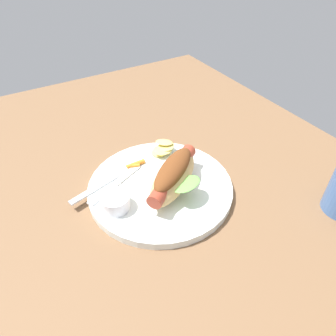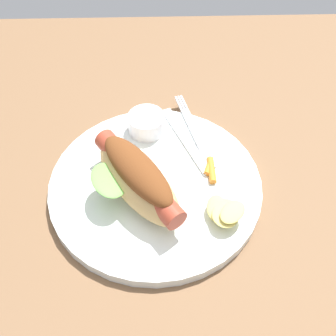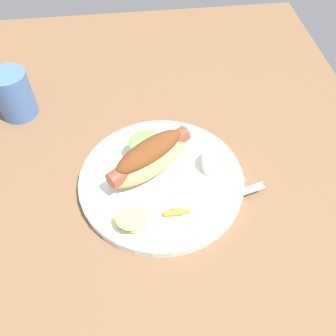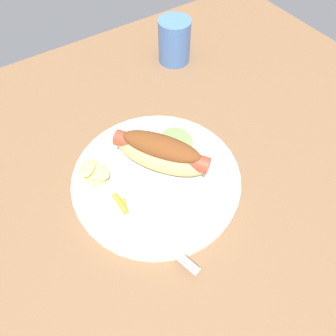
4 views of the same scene
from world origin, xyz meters
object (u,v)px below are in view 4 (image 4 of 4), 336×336
object	(u,v)px
plate	(157,179)
carrot_garnish	(122,204)
sauce_ramekin	(197,213)
knife	(158,223)
fork	(156,237)
chips_pile	(94,173)
hot_dog	(162,153)
drinking_cup	(174,41)

from	to	relation	value
plate	carrot_garnish	world-z (taller)	carrot_garnish
sauce_ramekin	knife	size ratio (longest dim) A/B	0.38
fork	chips_pile	size ratio (longest dim) A/B	2.45
plate	sauce_ramekin	world-z (taller)	sauce_ramekin
sauce_ramekin	hot_dog	bearing A→B (deg)	84.96
knife	carrot_garnish	bearing A→B (deg)	-175.27
carrot_garnish	drinking_cup	bearing A→B (deg)	44.37
fork	drinking_cup	world-z (taller)	drinking_cup
knife	chips_pile	xyz separation A→B (cm)	(-4.21, 13.30, 0.96)
plate	chips_pile	bearing A→B (deg)	147.41
sauce_ramekin	knife	xyz separation A→B (cm)	(-5.70, 2.40, -1.23)
drinking_cup	fork	bearing A→B (deg)	-127.37
hot_dog	chips_pile	distance (cm)	11.92
sauce_ramekin	chips_pile	size ratio (longest dim) A/B	0.87
plate	fork	size ratio (longest dim) A/B	1.88
chips_pile	drinking_cup	world-z (taller)	drinking_cup
fork	knife	xyz separation A→B (cm)	(1.41, 1.69, -0.02)
sauce_ramekin	chips_pile	distance (cm)	18.57
sauce_ramekin	fork	size ratio (longest dim) A/B	0.35
chips_pile	drinking_cup	size ratio (longest dim) A/B	0.64
chips_pile	sauce_ramekin	bearing A→B (deg)	-57.71
hot_dog	knife	distance (cm)	11.73
hot_dog	knife	size ratio (longest dim) A/B	1.18
hot_dog	plate	bearing A→B (deg)	-90.58
plate	sauce_ramekin	distance (cm)	10.35
knife	chips_pile	bearing A→B (deg)	174.33
sauce_ramekin	drinking_cup	world-z (taller)	drinking_cup
hot_dog	fork	xyz separation A→B (cm)	(-8.12, -10.77, -3.14)
plate	hot_dog	xyz separation A→B (cm)	(2.10, 1.43, 4.14)
sauce_ramekin	fork	bearing A→B (deg)	174.34
carrot_garnish	sauce_ramekin	bearing A→B (deg)	-43.09
sauce_ramekin	drinking_cup	distance (cm)	42.46
hot_dog	chips_pile	size ratio (longest dim) A/B	2.67
plate	knife	world-z (taller)	knife
sauce_ramekin	knife	world-z (taller)	sauce_ramekin
sauce_ramekin	fork	xyz separation A→B (cm)	(-7.11, 0.70, -1.21)
hot_dog	chips_pile	world-z (taller)	hot_dog
plate	fork	xyz separation A→B (cm)	(-6.03, -9.35, 1.00)
chips_pile	carrot_garnish	xyz separation A→B (cm)	(1.11, -7.46, -0.67)
carrot_garnish	hot_dog	bearing A→B (deg)	18.25
hot_dog	carrot_garnish	distance (cm)	10.73
sauce_ramekin	plate	bearing A→B (deg)	96.17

